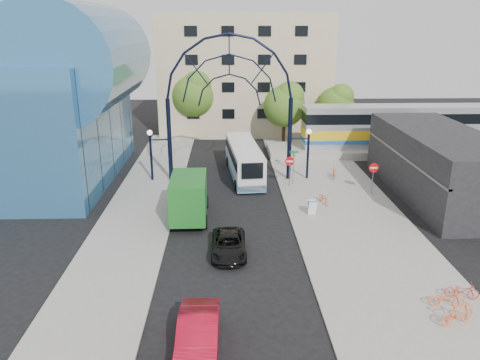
{
  "coord_description": "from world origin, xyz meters",
  "views": [
    {
      "loc": [
        -0.33,
        -23.96,
        12.64
      ],
      "look_at": [
        0.6,
        6.0,
        2.67
      ],
      "focal_mm": 35.0,
      "sensor_mm": 36.0,
      "label": 1
    }
  ],
  "objects_px": {
    "tree_north_c": "(337,104)",
    "black_suv": "(229,245)",
    "city_bus": "(244,159)",
    "bike_near_b": "(334,173)",
    "bike_far_a": "(447,298)",
    "bike_far_b": "(458,314)",
    "sandwich_board": "(312,206)",
    "gateway_arch": "(229,79)",
    "bike_near_a": "(324,198)",
    "tree_north_b": "(194,93)",
    "bike_far_c": "(462,290)",
    "do_not_enter_sign": "(373,171)",
    "red_sedan": "(198,337)",
    "tree_north_a": "(286,104)",
    "train_car": "(426,126)",
    "green_truck": "(189,196)",
    "street_name_sign": "(294,160)",
    "stop_sign": "(290,164)"
  },
  "relations": [
    {
      "from": "train_car",
      "to": "bike_far_b",
      "type": "relative_size",
      "value": 14.45
    },
    {
      "from": "gateway_arch",
      "to": "tree_north_c",
      "type": "relative_size",
      "value": 2.1
    },
    {
      "from": "bike_far_a",
      "to": "bike_far_c",
      "type": "xyz_separation_m",
      "value": [
        1.04,
        0.68,
        -0.02
      ]
    },
    {
      "from": "city_bus",
      "to": "bike_far_b",
      "type": "relative_size",
      "value": 6.02
    },
    {
      "from": "city_bus",
      "to": "bike_near_a",
      "type": "height_order",
      "value": "city_bus"
    },
    {
      "from": "red_sedan",
      "to": "bike_far_a",
      "type": "bearing_deg",
      "value": 14.5
    },
    {
      "from": "tree_north_b",
      "to": "tree_north_a",
      "type": "bearing_deg",
      "value": -21.8
    },
    {
      "from": "city_bus",
      "to": "bike_near_a",
      "type": "distance_m",
      "value": 9.19
    },
    {
      "from": "tree_north_a",
      "to": "red_sedan",
      "type": "relative_size",
      "value": 1.49
    },
    {
      "from": "bike_far_a",
      "to": "gateway_arch",
      "type": "bearing_deg",
      "value": 32.96
    },
    {
      "from": "city_bus",
      "to": "bike_near_b",
      "type": "relative_size",
      "value": 6.57
    },
    {
      "from": "bike_far_b",
      "to": "bike_near_b",
      "type": "bearing_deg",
      "value": -15.88
    },
    {
      "from": "city_bus",
      "to": "black_suv",
      "type": "distance_m",
      "value": 14.93
    },
    {
      "from": "tree_north_b",
      "to": "bike_far_a",
      "type": "distance_m",
      "value": 38.21
    },
    {
      "from": "do_not_enter_sign",
      "to": "red_sedan",
      "type": "distance_m",
      "value": 22.09
    },
    {
      "from": "stop_sign",
      "to": "tree_north_b",
      "type": "xyz_separation_m",
      "value": [
        -8.68,
        17.93,
        3.27
      ]
    },
    {
      "from": "street_name_sign",
      "to": "tree_north_c",
      "type": "height_order",
      "value": "tree_north_c"
    },
    {
      "from": "bike_far_c",
      "to": "do_not_enter_sign",
      "type": "bearing_deg",
      "value": 14.23
    },
    {
      "from": "bike_near_b",
      "to": "sandwich_board",
      "type": "bearing_deg",
      "value": -102.17
    },
    {
      "from": "bike_far_b",
      "to": "tree_north_b",
      "type": "bearing_deg",
      "value": 2.22
    },
    {
      "from": "tree_north_a",
      "to": "bike_near_a",
      "type": "relative_size",
      "value": 4.52
    },
    {
      "from": "tree_north_b",
      "to": "city_bus",
      "type": "bearing_deg",
      "value": -70.82
    },
    {
      "from": "train_car",
      "to": "green_truck",
      "type": "height_order",
      "value": "train_car"
    },
    {
      "from": "tree_north_c",
      "to": "bike_near_b",
      "type": "bearing_deg",
      "value": -102.95
    },
    {
      "from": "street_name_sign",
      "to": "stop_sign",
      "type": "bearing_deg",
      "value": -123.64
    },
    {
      "from": "tree_north_a",
      "to": "tree_north_b",
      "type": "xyz_separation_m",
      "value": [
        -10.0,
        4.0,
        0.66
      ]
    },
    {
      "from": "street_name_sign",
      "to": "sandwich_board",
      "type": "height_order",
      "value": "street_name_sign"
    },
    {
      "from": "black_suv",
      "to": "red_sedan",
      "type": "height_order",
      "value": "red_sedan"
    },
    {
      "from": "sandwich_board",
      "to": "bike_far_c",
      "type": "distance_m",
      "value": 11.95
    },
    {
      "from": "green_truck",
      "to": "bike_near_b",
      "type": "relative_size",
      "value": 3.95
    },
    {
      "from": "do_not_enter_sign",
      "to": "city_bus",
      "type": "bearing_deg",
      "value": 151.72
    },
    {
      "from": "do_not_enter_sign",
      "to": "tree_north_a",
      "type": "xyz_separation_m",
      "value": [
        -4.88,
        15.93,
        2.63
      ]
    },
    {
      "from": "gateway_arch",
      "to": "city_bus",
      "type": "xyz_separation_m",
      "value": [
        1.23,
        1.26,
        -7.08
      ]
    },
    {
      "from": "sandwich_board",
      "to": "bike_near_b",
      "type": "xyz_separation_m",
      "value": [
        3.32,
        8.02,
        -0.14
      ]
    },
    {
      "from": "tree_north_c",
      "to": "bike_near_b",
      "type": "distance_m",
      "value": 14.76
    },
    {
      "from": "gateway_arch",
      "to": "red_sedan",
      "type": "height_order",
      "value": "gateway_arch"
    },
    {
      "from": "tree_north_c",
      "to": "bike_far_a",
      "type": "xyz_separation_m",
      "value": [
        -2.23,
        -33.32,
        -3.73
      ]
    },
    {
      "from": "stop_sign",
      "to": "do_not_enter_sign",
      "type": "bearing_deg",
      "value": -17.88
    },
    {
      "from": "tree_north_c",
      "to": "black_suv",
      "type": "xyz_separation_m",
      "value": [
        -12.34,
        -27.5,
        -3.68
      ]
    },
    {
      "from": "train_car",
      "to": "tree_north_c",
      "type": "bearing_deg",
      "value": 143.04
    },
    {
      "from": "bike_near_b",
      "to": "bike_far_c",
      "type": "relative_size",
      "value": 1.02
    },
    {
      "from": "city_bus",
      "to": "bike_near_b",
      "type": "height_order",
      "value": "city_bus"
    },
    {
      "from": "sandwich_board",
      "to": "bike_far_a",
      "type": "height_order",
      "value": "sandwich_board"
    },
    {
      "from": "train_car",
      "to": "tree_north_c",
      "type": "xyz_separation_m",
      "value": [
        -7.88,
        5.93,
        1.37
      ]
    },
    {
      "from": "gateway_arch",
      "to": "sandwich_board",
      "type": "distance_m",
      "value": 12.52
    },
    {
      "from": "bike_near_a",
      "to": "tree_north_b",
      "type": "bearing_deg",
      "value": 103.56
    },
    {
      "from": "stop_sign",
      "to": "black_suv",
      "type": "xyz_separation_m",
      "value": [
        -5.02,
        -11.57,
        -1.4
      ]
    },
    {
      "from": "bike_far_c",
      "to": "stop_sign",
      "type": "bearing_deg",
      "value": 34.65
    },
    {
      "from": "gateway_arch",
      "to": "bike_near_a",
      "type": "distance_m",
      "value": 12.12
    },
    {
      "from": "bike_far_a",
      "to": "bike_far_b",
      "type": "distance_m",
      "value": 1.34
    }
  ]
}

